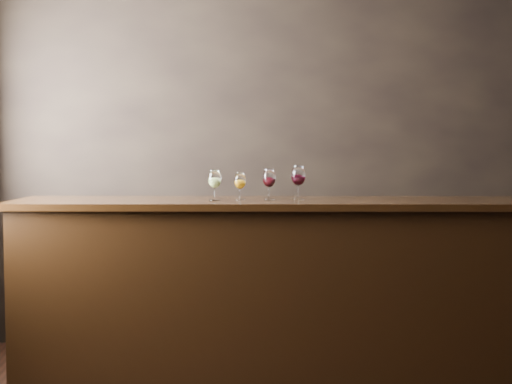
{
  "coord_description": "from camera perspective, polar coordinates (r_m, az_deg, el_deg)",
  "views": [
    {
      "loc": [
        -0.99,
        -3.23,
        1.46
      ],
      "look_at": [
        -0.53,
        1.21,
        1.19
      ],
      "focal_mm": 50.0,
      "sensor_mm": 36.0,
      "label": 1
    }
  ],
  "objects": [
    {
      "name": "room_shell",
      "position": [
        3.45,
        6.93,
        9.21
      ],
      "size": [
        5.02,
        4.52,
        2.81
      ],
      "color": "black",
      "rests_on": "ground"
    },
    {
      "name": "bar_counter",
      "position": [
        4.57,
        1.22,
        -8.07
      ],
      "size": [
        3.21,
        1.02,
        1.1
      ],
      "primitive_type": "cube",
      "rotation": [
        0.0,
        0.0,
        -0.11
      ],
      "color": "black",
      "rests_on": "ground"
    },
    {
      "name": "bar_top",
      "position": [
        4.49,
        1.23,
        -0.9
      ],
      "size": [
        3.32,
        1.11,
        0.04
      ],
      "primitive_type": "cube",
      "rotation": [
        0.0,
        0.0,
        -0.11
      ],
      "color": "black",
      "rests_on": "bar_counter"
    },
    {
      "name": "back_bar_shelf",
      "position": [
        5.39,
        0.45,
        -7.51
      ],
      "size": [
        2.44,
        0.4,
        0.88
      ],
      "primitive_type": "cube",
      "color": "black",
      "rests_on": "ground"
    },
    {
      "name": "glass_white",
      "position": [
        4.42,
        -3.32,
        1.0
      ],
      "size": [
        0.08,
        0.08,
        0.19
      ],
      "color": "white",
      "rests_on": "bar_top"
    },
    {
      "name": "glass_amber",
      "position": [
        4.5,
        -1.28,
        0.85
      ],
      "size": [
        0.07,
        0.07,
        0.17
      ],
      "color": "white",
      "rests_on": "bar_top"
    },
    {
      "name": "glass_red_a",
      "position": [
        4.5,
        1.05,
        1.06
      ],
      "size": [
        0.08,
        0.08,
        0.2
      ],
      "color": "white",
      "rests_on": "bar_top"
    },
    {
      "name": "glass_red_b",
      "position": [
        4.54,
        3.41,
        1.26
      ],
      "size": [
        0.09,
        0.09,
        0.22
      ],
      "color": "white",
      "rests_on": "bar_top"
    }
  ]
}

